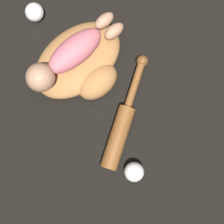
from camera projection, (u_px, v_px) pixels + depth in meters
name	position (u px, v px, depth m)	size (l,w,h in m)	color
ground_plane	(72.00, 55.00, 1.17)	(6.00, 6.00, 0.00)	black
baseball_glove	(81.00, 63.00, 1.12)	(0.42, 0.36, 0.09)	#A8703D
baby_figure	(68.00, 56.00, 1.04)	(0.37, 0.22, 0.10)	#D16670
baseball_bat	(122.00, 124.00, 1.10)	(0.28, 0.37, 0.06)	brown
baseball	(134.00, 172.00, 1.06)	(0.07, 0.07, 0.07)	white
baseball_spare	(35.00, 12.00, 1.17)	(0.07, 0.07, 0.07)	white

